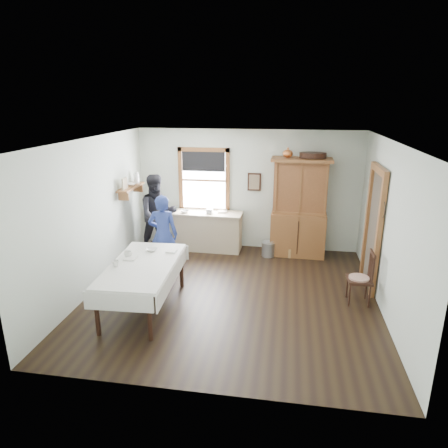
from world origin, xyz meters
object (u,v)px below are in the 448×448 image
object	(u,v)px
spindle_chair	(360,277)
pail	(268,249)
dining_table	(144,286)
figure_dark	(158,218)
china_hutch	(299,208)
woman_blue	(163,237)
work_counter	(208,231)
wicker_basket	(284,251)

from	to	relation	value
spindle_chair	pail	distance (m)	2.50
dining_table	figure_dark	world-z (taller)	figure_dark
china_hutch	woman_blue	distance (m)	2.99
dining_table	figure_dark	xyz separation A→B (m)	(-0.54, 2.45, 0.43)
work_counter	spindle_chair	world-z (taller)	spindle_chair
spindle_chair	figure_dark	world-z (taller)	figure_dark
pail	figure_dark	xyz separation A→B (m)	(-2.43, -0.21, 0.67)
china_hutch	dining_table	bearing A→B (deg)	-130.11
work_counter	spindle_chair	distance (m)	3.66
china_hutch	figure_dark	world-z (taller)	china_hutch
spindle_chair	china_hutch	bearing A→B (deg)	114.32
spindle_chair	wicker_basket	xyz separation A→B (m)	(-1.27, 1.96, -0.36)
dining_table	pail	xyz separation A→B (m)	(1.89, 2.65, -0.24)
dining_table	china_hutch	bearing A→B (deg)	48.56
china_hutch	woman_blue	bearing A→B (deg)	-150.50
work_counter	wicker_basket	xyz separation A→B (m)	(1.74, -0.12, -0.34)
pail	woman_blue	distance (m)	2.41
china_hutch	figure_dark	size ratio (longest dim) A/B	1.30
dining_table	pail	distance (m)	3.27
work_counter	dining_table	bearing A→B (deg)	-98.73
work_counter	woman_blue	distance (m)	1.56
work_counter	dining_table	distance (m)	2.89
china_hutch	dining_table	world-z (taller)	china_hutch
wicker_basket	figure_dark	distance (m)	2.89
work_counter	woman_blue	xyz separation A→B (m)	(-0.61, -1.41, 0.30)
pail	wicker_basket	distance (m)	0.36
dining_table	wicker_basket	xyz separation A→B (m)	(2.24, 2.73, -0.30)
work_counter	dining_table	size ratio (longest dim) A/B	0.77
spindle_chair	figure_dark	bearing A→B (deg)	156.15
pail	woman_blue	size ratio (longest dim) A/B	0.22
pail	wicker_basket	world-z (taller)	pail
work_counter	woman_blue	bearing A→B (deg)	-112.18
woman_blue	work_counter	bearing A→B (deg)	-117.94
wicker_basket	woman_blue	size ratio (longest dim) A/B	0.23
wicker_basket	figure_dark	size ratio (longest dim) A/B	0.21
dining_table	spindle_chair	xyz separation A→B (m)	(3.51, 0.77, 0.07)
woman_blue	figure_dark	world-z (taller)	figure_dark
work_counter	china_hutch	bearing A→B (deg)	1.09
dining_table	woman_blue	xyz separation A→B (m)	(-0.11, 1.44, 0.34)
spindle_chair	woman_blue	bearing A→B (deg)	168.10
china_hutch	pail	size ratio (longest dim) A/B	6.76
woman_blue	figure_dark	size ratio (longest dim) A/B	0.89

